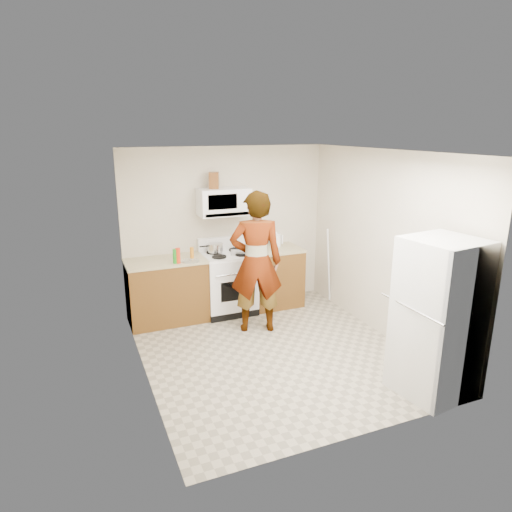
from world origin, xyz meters
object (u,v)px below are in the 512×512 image
microwave (224,202)px  person (256,262)px  saucepan (215,248)px  fridge (437,318)px  kettle (275,240)px  gas_range (228,282)px

microwave → person: bearing=-80.2°
person → saucepan: (-0.31, 0.86, 0.03)m
fridge → kettle: (-0.45, 3.05, 0.19)m
gas_range → person: 0.92m
kettle → microwave: bearing=176.5°
kettle → person: bearing=-131.0°
microwave → kettle: microwave is taller
gas_range → kettle: kettle is taller
microwave → saucepan: (-0.16, -0.03, -0.69)m
kettle → saucepan: bearing=178.2°
fridge → kettle: fridge is taller
kettle → saucepan: 1.00m
person → kettle: 1.11m
microwave → gas_range: bearing=-90.0°
gas_range → microwave: (0.00, 0.13, 1.21)m
microwave → fridge: size_ratio=0.45×
person → kettle: person is taller
gas_range → kettle: (0.85, 0.11, 0.55)m
microwave → fridge: bearing=-67.1°
person → fridge: 2.47m
gas_range → kettle: bearing=7.6°
gas_range → saucepan: size_ratio=5.05×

